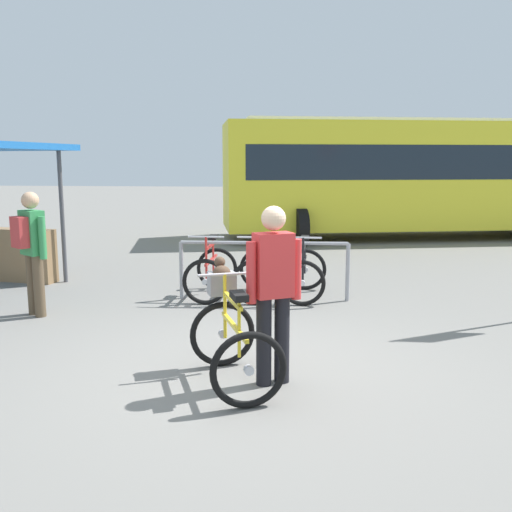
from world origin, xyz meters
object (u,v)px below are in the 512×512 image
at_px(racked_bike_black, 304,273).
at_px(bus_distant, 413,172).
at_px(racked_bike_blue, 257,273).
at_px(racked_bike_red, 211,272).
at_px(pedestrian_with_backpack, 32,246).
at_px(person_with_featured_bike, 273,287).
at_px(featured_bicycle, 231,330).

relative_size(racked_bike_black, bus_distant, 0.11).
bearing_deg(racked_bike_black, racked_bike_blue, -177.60).
bearing_deg(racked_bike_red, pedestrian_with_backpack, -147.90).
bearing_deg(person_with_featured_bike, bus_distant, 74.39).
bearing_deg(person_with_featured_bike, racked_bike_red, 109.66).
bearing_deg(pedestrian_with_backpack, racked_bike_black, 21.55).
height_order(racked_bike_red, racked_bike_black, same).
distance_m(racked_bike_red, person_with_featured_bike, 3.55).
relative_size(person_with_featured_bike, bus_distant, 0.16).
distance_m(racked_bike_blue, racked_bike_black, 0.70).
distance_m(featured_bicycle, person_with_featured_bike, 0.58).
distance_m(pedestrian_with_backpack, bus_distant, 10.65).
bearing_deg(racked_bike_black, featured_bicycle, -100.34).
relative_size(pedestrian_with_backpack, bus_distant, 0.16).
bearing_deg(racked_bike_blue, featured_bicycle, -88.41).
bearing_deg(featured_bicycle, person_with_featured_bike, -5.26).
distance_m(racked_bike_black, featured_bicycle, 3.39).
xyz_separation_m(pedestrian_with_backpack, bus_distant, (6.25, 8.59, 0.80)).
xyz_separation_m(featured_bicycle, bus_distant, (3.34, 10.53, 1.25)).
relative_size(racked_bike_red, bus_distant, 0.11).
bearing_deg(featured_bicycle, racked_bike_black, 79.66).
height_order(featured_bicycle, pedestrian_with_backpack, pedestrian_with_backpack).
height_order(racked_bike_blue, person_with_featured_bike, person_with_featured_bike).
distance_m(racked_bike_red, racked_bike_black, 1.40).
xyz_separation_m(racked_bike_blue, person_with_featured_bike, (0.48, -3.34, 0.54)).
bearing_deg(bus_distant, pedestrian_with_backpack, -126.07).
height_order(racked_bike_black, pedestrian_with_backpack, pedestrian_with_backpack).
bearing_deg(racked_bike_blue, racked_bike_red, -177.60).
bearing_deg(racked_bike_black, pedestrian_with_backpack, -158.45).
relative_size(racked_bike_blue, pedestrian_with_backpack, 0.68).
bearing_deg(bus_distant, racked_bike_red, -119.67).
bearing_deg(featured_bicycle, racked_bike_blue, 91.59).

